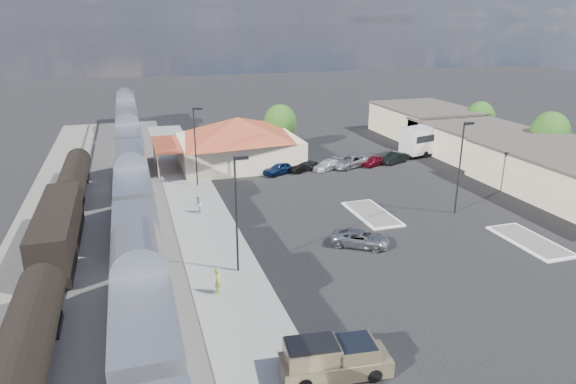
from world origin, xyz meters
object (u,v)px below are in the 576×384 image
object	(u,v)px
suv	(361,239)
coach_bus	(438,136)
station_depot	(238,141)
pickup_truck	(335,359)

from	to	relation	value
suv	coach_bus	world-z (taller)	coach_bus
station_depot	coach_bus	distance (m)	28.67
suv	coach_bus	distance (m)	35.62
pickup_truck	suv	size ratio (longest dim) A/B	1.24
station_depot	suv	distance (m)	28.81
station_depot	suv	xyz separation A→B (m)	(4.38, -28.37, -2.46)
pickup_truck	coach_bus	size ratio (longest dim) A/B	0.47
suv	station_depot	bearing A→B (deg)	41.51
station_depot	suv	size ratio (longest dim) A/B	3.78
suv	coach_bus	size ratio (longest dim) A/B	0.37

